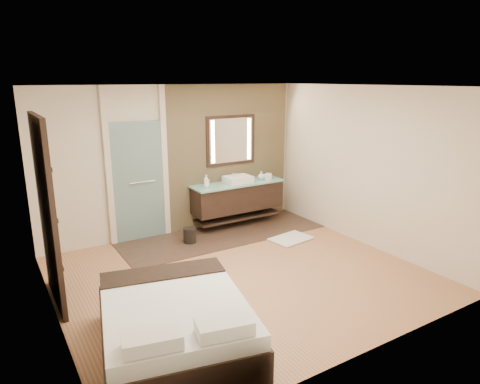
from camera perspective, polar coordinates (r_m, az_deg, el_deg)
floor at (r=6.41m, az=0.12°, el=-11.00°), size 5.00×5.00×0.00m
tile_strip at (r=7.96m, az=-2.24°, el=-5.66°), size 3.80×1.30×0.01m
stone_wall at (r=8.35m, az=-1.39°, el=4.91°), size 2.60×0.08×2.70m
vanity at (r=8.28m, az=-0.34°, el=-0.64°), size 1.85×0.55×0.88m
mirror_unit at (r=8.26m, az=-1.21°, el=6.91°), size 1.06×0.04×0.96m
frosted_door at (r=7.65m, az=-13.44°, el=1.99°), size 1.10×0.12×2.70m
shoji_partition at (r=5.77m, az=-24.29°, el=-2.46°), size 0.06×1.20×2.40m
bed at (r=4.75m, az=-8.65°, el=-17.10°), size 1.83×2.11×0.71m
bath_mat at (r=7.77m, az=6.81°, el=-6.18°), size 0.78×0.60×0.02m
waste_bin at (r=7.57m, az=-6.72°, el=-5.78°), size 0.26×0.26×0.28m
tissue_box at (r=8.49m, az=3.69°, el=2.05°), size 0.13×0.13×0.10m
soap_bottle_a at (r=7.87m, az=-4.56°, el=1.49°), size 0.11×0.11×0.23m
soap_bottle_b at (r=7.94m, az=-4.43°, el=1.43°), size 0.10×0.10×0.18m
soap_bottle_c at (r=8.44m, az=2.84°, el=2.22°), size 0.13×0.13×0.16m
cup at (r=8.59m, az=3.83°, el=2.20°), size 0.15×0.15×0.10m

